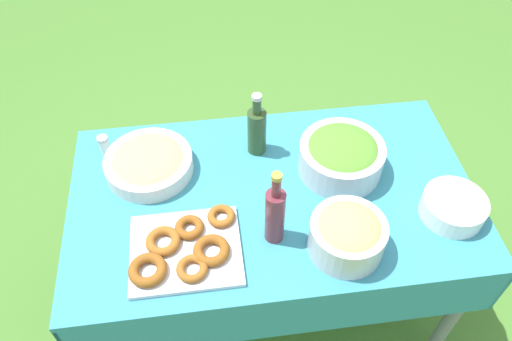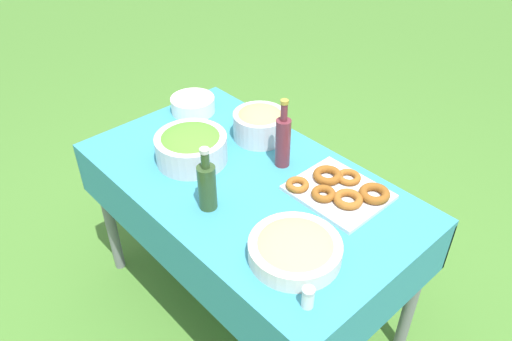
{
  "view_description": "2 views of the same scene",
  "coord_description": "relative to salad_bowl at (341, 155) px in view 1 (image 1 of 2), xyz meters",
  "views": [
    {
      "loc": [
        0.2,
        1.04,
        2.07
      ],
      "look_at": [
        0.05,
        -0.03,
        0.85
      ],
      "focal_mm": 35.0,
      "sensor_mm": 36.0,
      "label": 1
    },
    {
      "loc": [
        1.15,
        -1.01,
        1.95
      ],
      "look_at": [
        0.03,
        0.02,
        0.8
      ],
      "focal_mm": 35.0,
      "sensor_mm": 36.0,
      "label": 2
    }
  ],
  "objects": [
    {
      "name": "wine_bottle",
      "position": [
        0.27,
        0.25,
        0.05
      ],
      "size": [
        0.06,
        0.06,
        0.29
      ],
      "color": "maroon",
      "rests_on": "picnic_table"
    },
    {
      "name": "donut_platter",
      "position": [
        0.55,
        0.27,
        -0.05
      ],
      "size": [
        0.35,
        0.3,
        0.05
      ],
      "color": "silver",
      "rests_on": "picnic_table"
    },
    {
      "name": "ground_plane",
      "position": [
        0.25,
        0.08,
        -0.82
      ],
      "size": [
        14.0,
        14.0,
        0.0
      ],
      "primitive_type": "plane",
      "color": "#477A2D"
    },
    {
      "name": "salad_bowl",
      "position": [
        0.0,
        0.0,
        0.0
      ],
      "size": [
        0.29,
        0.29,
        0.13
      ],
      "color": "silver",
      "rests_on": "picnic_table"
    },
    {
      "name": "pasta_bowl",
      "position": [
        0.66,
        -0.08,
        -0.03
      ],
      "size": [
        0.3,
        0.3,
        0.08
      ],
      "color": "silver",
      "rests_on": "picnic_table"
    },
    {
      "name": "olive_oil_bottle",
      "position": [
        0.28,
        -0.13,
        0.03
      ],
      "size": [
        0.07,
        0.07,
        0.25
      ],
      "color": "#2D4723",
      "rests_on": "picnic_table"
    },
    {
      "name": "salt_shaker",
      "position": [
        0.82,
        -0.19,
        -0.03
      ],
      "size": [
        0.04,
        0.04,
        0.07
      ],
      "color": "white",
      "rests_on": "picnic_table"
    },
    {
      "name": "picnic_table",
      "position": [
        0.25,
        0.08,
        -0.17
      ],
      "size": [
        1.37,
        0.79,
        0.75
      ],
      "color": "teal",
      "rests_on": "ground_plane"
    },
    {
      "name": "bread_bowl",
      "position": [
        0.06,
        0.32,
        0.0
      ],
      "size": [
        0.23,
        0.23,
        0.14
      ],
      "color": "silver",
      "rests_on": "picnic_table"
    },
    {
      "name": "plate_stack",
      "position": [
        -0.31,
        0.24,
        -0.03
      ],
      "size": [
        0.21,
        0.21,
        0.07
      ],
      "color": "white",
      "rests_on": "picnic_table"
    }
  ]
}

